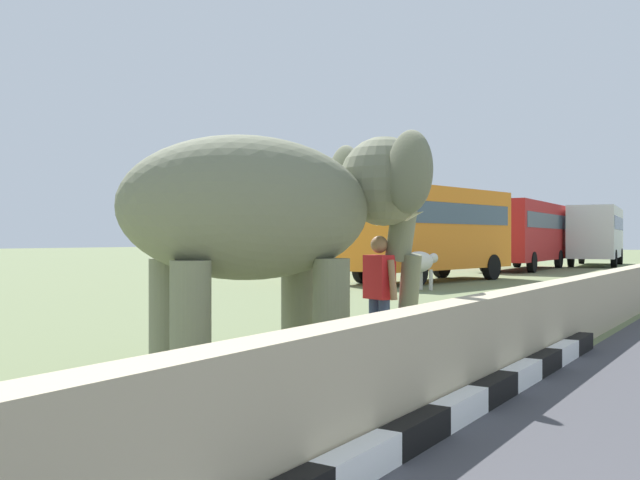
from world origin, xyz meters
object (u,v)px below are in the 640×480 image
object	(u,v)px
elephant	(278,213)
bus_red	(524,230)
bus_orange	(430,227)
person_handler	(379,291)
bus_white	(597,231)
cow_near	(419,263)

from	to	relation	value
elephant	bus_red	world-z (taller)	bus_red
elephant	bus_orange	xyz separation A→B (m)	(17.84, 5.92, 0.15)
person_handler	bus_orange	bearing A→B (deg)	21.73
person_handler	bus_orange	distance (m)	17.70
bus_white	cow_near	size ratio (longest dim) A/B	4.75
bus_orange	bus_red	bearing A→B (deg)	0.53
bus_white	cow_near	xyz separation A→B (m)	(-24.86, 0.27, -1.21)
elephant	bus_orange	bearing A→B (deg)	18.37
bus_orange	bus_red	xyz separation A→B (m)	(12.26, 0.11, 0.00)
bus_orange	bus_white	bearing A→B (deg)	-5.34
bus_orange	cow_near	bearing A→B (deg)	-160.18
elephant	bus_red	xyz separation A→B (m)	(30.10, 6.04, 0.16)
bus_white	person_handler	bearing A→B (deg)	-172.81
person_handler	elephant	bearing A→B (deg)	156.84
person_handler	bus_white	world-z (taller)	bus_white
cow_near	elephant	bearing A→B (deg)	-162.13
bus_red	cow_near	size ratio (longest dim) A/B	5.19
bus_orange	bus_white	world-z (taller)	same
bus_white	bus_orange	bearing A→B (deg)	174.66
cow_near	person_handler	bearing A→B (deg)	-157.56
elephant	bus_red	bearing A→B (deg)	11.35
bus_orange	cow_near	world-z (taller)	bus_orange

